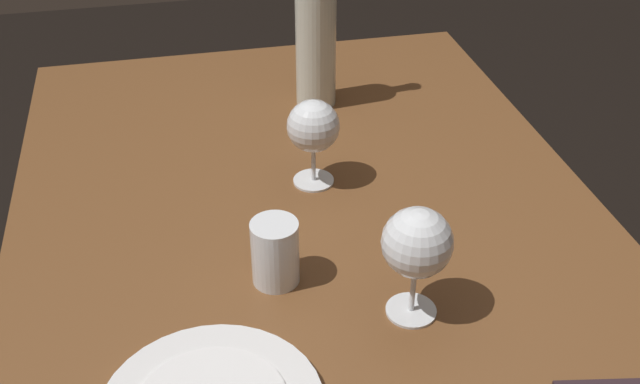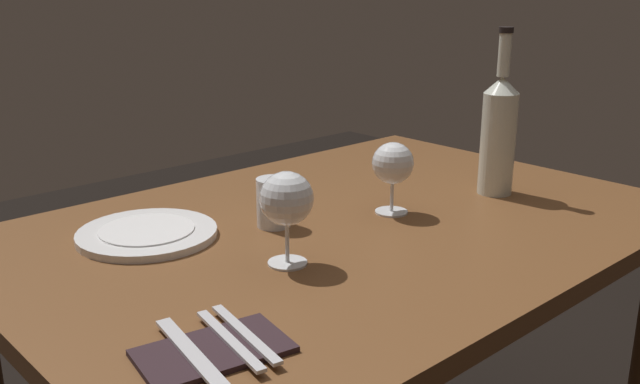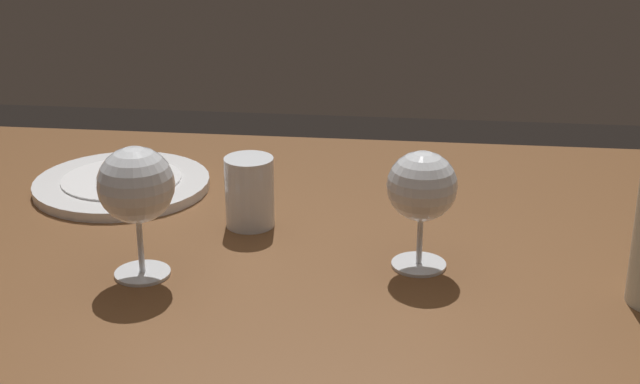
% 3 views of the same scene
% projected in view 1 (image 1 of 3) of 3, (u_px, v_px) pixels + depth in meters
% --- Properties ---
extents(dining_table, '(1.30, 0.90, 0.74)m').
position_uv_depth(dining_table, '(313.00, 269.00, 1.19)').
color(dining_table, brown).
rests_on(dining_table, ground).
extents(wine_glass_left, '(0.08, 0.08, 0.14)m').
position_uv_depth(wine_glass_left, '(313.00, 128.00, 1.18)').
color(wine_glass_left, white).
rests_on(wine_glass_left, dining_table).
extents(wine_glass_right, '(0.09, 0.09, 0.16)m').
position_uv_depth(wine_glass_right, '(417.00, 244.00, 0.92)').
color(wine_glass_right, white).
rests_on(wine_glass_right, dining_table).
extents(wine_bottle, '(0.07, 0.07, 0.36)m').
position_uv_depth(wine_bottle, '(316.00, 36.00, 1.38)').
color(wine_bottle, silver).
rests_on(wine_bottle, dining_table).
extents(water_tumbler, '(0.06, 0.06, 0.09)m').
position_uv_depth(water_tumbler, '(275.00, 255.00, 1.01)').
color(water_tumbler, white).
rests_on(water_tumbler, dining_table).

